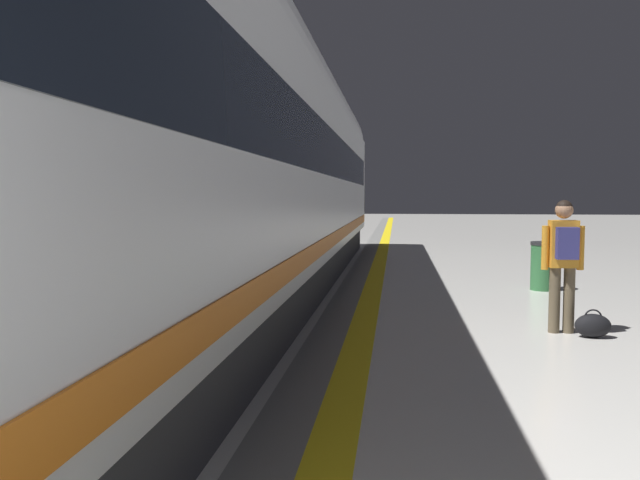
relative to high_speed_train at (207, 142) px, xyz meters
The scene contains 6 objects.
safety_line_strip 3.69m from the high_speed_train, 38.40° to the left, with size 0.36×80.00×0.01m, color yellow.
tactile_edge_band 3.50m from the high_speed_train, 43.31° to the left, with size 0.64×80.00×0.01m, color slate.
high_speed_train is the anchor object (origin of this frame).
passenger_near 4.93m from the high_speed_train, ahead, with size 0.54×0.34×1.72m.
duffel_bag_near 5.54m from the high_speed_train, ahead, with size 0.44×0.26×0.36m.
waste_bin 6.81m from the high_speed_train, 35.33° to the left, with size 0.46×0.46×0.91m.
Camera 1 is at (-0.33, 0.01, 1.78)m, focal length 35.06 mm.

